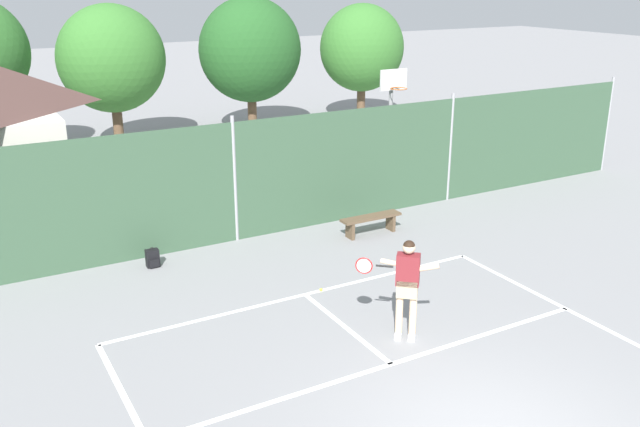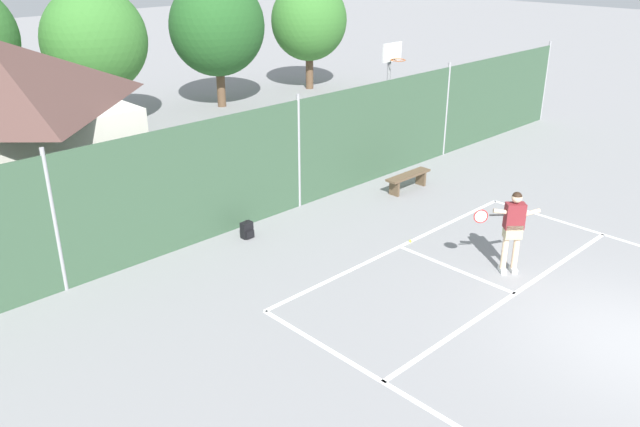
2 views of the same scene
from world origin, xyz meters
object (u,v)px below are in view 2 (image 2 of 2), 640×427
Objects in this scene: backpack_black at (247,230)px; basketball_hoop at (390,81)px; tennis_player at (513,225)px; courtside_bench at (408,178)px; tennis_ball at (410,241)px.

basketball_hoop is at bearing 16.69° from backpack_black.
basketball_hoop is at bearing 56.88° from tennis_player.
tennis_ball is at bearing -140.09° from courtside_bench.
tennis_ball is 0.04× the size of courtside_bench.
tennis_ball is 3.51m from courtside_bench.
basketball_hoop is at bearing 44.65° from tennis_ball.
backpack_black is at bearing -163.31° from basketball_hoop.
basketball_hoop is at bearing 48.71° from courtside_bench.
backpack_black is (-2.62, 2.91, 0.16)m from tennis_ball.
basketball_hoop reaches higher than backpack_black.
basketball_hoop is 8.60m from backpack_black.
tennis_player is 1.16× the size of courtside_bench.
tennis_player is at bearing -123.12° from basketball_hoop.
tennis_player is at bearing -60.68° from backpack_black.
basketball_hoop is 4.52m from courtside_bench.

